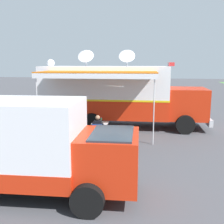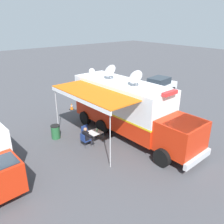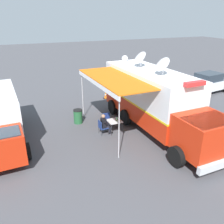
{
  "view_description": "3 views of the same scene",
  "coord_description": "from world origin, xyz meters",
  "px_view_note": "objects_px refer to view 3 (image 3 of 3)",
  "views": [
    {
      "loc": [
        15.27,
        2.88,
        3.7
      ],
      "look_at": [
        0.99,
        0.57,
        1.04
      ],
      "focal_mm": 43.11,
      "sensor_mm": 36.0,
      "label": 1
    },
    {
      "loc": [
        9.68,
        10.82,
        7.31
      ],
      "look_at": [
        0.89,
        0.1,
        1.67
      ],
      "focal_mm": 37.1,
      "sensor_mm": 36.0,
      "label": 2
    },
    {
      "loc": [
        7.42,
        11.94,
        6.55
      ],
      "look_at": [
        2.23,
        -0.45,
        1.02
      ],
      "focal_mm": 38.19,
      "sensor_mm": 36.0,
      "label": 3
    }
  ],
  "objects_px": {
    "folding_chair_at_table": "(102,126)",
    "trash_bin": "(78,116)",
    "command_truck": "(155,99)",
    "water_bottle": "(117,119)",
    "folding_chair_beside_table": "(107,119)",
    "traffic_cone": "(106,95)",
    "folding_table": "(114,122)",
    "car_behind_truck": "(209,83)",
    "seated_responder": "(105,124)"
  },
  "relations": [
    {
      "from": "folding_chair_at_table",
      "to": "folding_chair_beside_table",
      "type": "relative_size",
      "value": 1.0
    },
    {
      "from": "water_bottle",
      "to": "trash_bin",
      "type": "distance_m",
      "value": 2.81
    },
    {
      "from": "folding_table",
      "to": "car_behind_truck",
      "type": "bearing_deg",
      "value": -159.83
    },
    {
      "from": "trash_bin",
      "to": "car_behind_truck",
      "type": "distance_m",
      "value": 12.75
    },
    {
      "from": "command_truck",
      "to": "traffic_cone",
      "type": "relative_size",
      "value": 16.5
    },
    {
      "from": "water_bottle",
      "to": "car_behind_truck",
      "type": "distance_m",
      "value": 11.52
    },
    {
      "from": "traffic_cone",
      "to": "folding_chair_at_table",
      "type": "bearing_deg",
      "value": 66.83
    },
    {
      "from": "folding_chair_beside_table",
      "to": "car_behind_truck",
      "type": "bearing_deg",
      "value": -164.04
    },
    {
      "from": "command_truck",
      "to": "water_bottle",
      "type": "xyz_separation_m",
      "value": [
        2.19,
        -0.53,
        -1.11
      ]
    },
    {
      "from": "folding_chair_at_table",
      "to": "folding_chair_beside_table",
      "type": "height_order",
      "value": "same"
    },
    {
      "from": "water_bottle",
      "to": "command_truck",
      "type": "bearing_deg",
      "value": 166.42
    },
    {
      "from": "traffic_cone",
      "to": "car_behind_truck",
      "type": "xyz_separation_m",
      "value": [
        -9.2,
        1.88,
        0.6
      ]
    },
    {
      "from": "folding_table",
      "to": "traffic_cone",
      "type": "distance_m",
      "value": 6.17
    },
    {
      "from": "folding_chair_at_table",
      "to": "car_behind_truck",
      "type": "distance_m",
      "value": 12.43
    },
    {
      "from": "seated_responder",
      "to": "traffic_cone",
      "type": "bearing_deg",
      "value": -111.64
    },
    {
      "from": "folding_chair_at_table",
      "to": "trash_bin",
      "type": "bearing_deg",
      "value": -68.0
    },
    {
      "from": "water_bottle",
      "to": "seated_responder",
      "type": "height_order",
      "value": "seated_responder"
    },
    {
      "from": "seated_responder",
      "to": "folding_chair_beside_table",
      "type": "bearing_deg",
      "value": -118.3
    },
    {
      "from": "seated_responder",
      "to": "car_behind_truck",
      "type": "xyz_separation_m",
      "value": [
        -11.56,
        -4.04,
        0.23
      ]
    },
    {
      "from": "water_bottle",
      "to": "car_behind_truck",
      "type": "height_order",
      "value": "car_behind_truck"
    },
    {
      "from": "folding_chair_beside_table",
      "to": "traffic_cone",
      "type": "height_order",
      "value": "folding_chair_beside_table"
    },
    {
      "from": "command_truck",
      "to": "trash_bin",
      "type": "relative_size",
      "value": 10.51
    },
    {
      "from": "command_truck",
      "to": "water_bottle",
      "type": "relative_size",
      "value": 42.71
    },
    {
      "from": "command_truck",
      "to": "folding_table",
      "type": "distance_m",
      "value": 2.73
    },
    {
      "from": "car_behind_truck",
      "to": "folding_table",
      "type": "bearing_deg",
      "value": 20.17
    },
    {
      "from": "car_behind_truck",
      "to": "trash_bin",
      "type": "bearing_deg",
      "value": 8.73
    },
    {
      "from": "trash_bin",
      "to": "traffic_cone",
      "type": "bearing_deg",
      "value": -131.64
    },
    {
      "from": "folding_chair_at_table",
      "to": "folding_table",
      "type": "bearing_deg",
      "value": -177.89
    },
    {
      "from": "water_bottle",
      "to": "trash_bin",
      "type": "xyz_separation_m",
      "value": [
        1.81,
        -2.11,
        -0.38
      ]
    },
    {
      "from": "traffic_cone",
      "to": "car_behind_truck",
      "type": "bearing_deg",
      "value": 168.45
    },
    {
      "from": "water_bottle",
      "to": "traffic_cone",
      "type": "distance_m",
      "value": 6.16
    },
    {
      "from": "command_truck",
      "to": "folding_chair_at_table",
      "type": "height_order",
      "value": "command_truck"
    },
    {
      "from": "folding_chair_beside_table",
      "to": "seated_responder",
      "type": "distance_m",
      "value": 1.0
    },
    {
      "from": "folding_table",
      "to": "folding_chair_beside_table",
      "type": "height_order",
      "value": "folding_chair_beside_table"
    },
    {
      "from": "water_bottle",
      "to": "folding_chair_at_table",
      "type": "distance_m",
      "value": 1.01
    },
    {
      "from": "folding_table",
      "to": "water_bottle",
      "type": "xyz_separation_m",
      "value": [
        -0.15,
        0.03,
        0.16
      ]
    },
    {
      "from": "folding_chair_beside_table",
      "to": "traffic_cone",
      "type": "distance_m",
      "value": 5.4
    },
    {
      "from": "folding_table",
      "to": "folding_chair_at_table",
      "type": "distance_m",
      "value": 0.82
    },
    {
      "from": "car_behind_truck",
      "to": "seated_responder",
      "type": "bearing_deg",
      "value": 19.29
    },
    {
      "from": "traffic_cone",
      "to": "car_behind_truck",
      "type": "relative_size",
      "value": 0.13
    },
    {
      "from": "water_bottle",
      "to": "car_behind_truck",
      "type": "xyz_separation_m",
      "value": [
        -10.79,
        -4.05,
        0.05
      ]
    },
    {
      "from": "command_truck",
      "to": "traffic_cone",
      "type": "bearing_deg",
      "value": -84.65
    },
    {
      "from": "trash_bin",
      "to": "traffic_cone",
      "type": "xyz_separation_m",
      "value": [
        -3.39,
        -3.82,
        -0.18
      ]
    },
    {
      "from": "folding_chair_at_table",
      "to": "traffic_cone",
      "type": "relative_size",
      "value": 1.5
    },
    {
      "from": "folding_table",
      "to": "water_bottle",
      "type": "relative_size",
      "value": 3.69
    },
    {
      "from": "folding_table",
      "to": "trash_bin",
      "type": "distance_m",
      "value": 2.67
    },
    {
      "from": "folding_chair_beside_table",
      "to": "car_behind_truck",
      "type": "height_order",
      "value": "car_behind_truck"
    },
    {
      "from": "folding_chair_at_table",
      "to": "trash_bin",
      "type": "distance_m",
      "value": 2.28
    },
    {
      "from": "seated_responder",
      "to": "traffic_cone",
      "type": "distance_m",
      "value": 6.38
    },
    {
      "from": "command_truck",
      "to": "seated_responder",
      "type": "relative_size",
      "value": 7.65
    }
  ]
}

